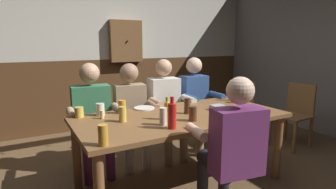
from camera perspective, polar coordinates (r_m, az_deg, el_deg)
The scene contains 28 objects.
ground_plane at distance 2.95m, azimuth 3.14°, elevation -18.46°, with size 6.78×6.78×0.00m, color brown.
back_wall_upper at distance 4.82m, azimuth -12.88°, elevation 16.14°, with size 5.65×0.12×1.50m, color beige.
back_wall_wainscot at distance 4.88m, azimuth -12.23°, elevation 0.40°, with size 5.65×0.12×1.16m, color brown.
dining_table at distance 2.73m, azimuth 2.77°, elevation -6.02°, with size 2.06×0.99×0.74m.
person_0 at distance 3.11m, azimuth -15.59°, elevation -3.77°, with size 0.57×0.52×1.23m.
person_1 at distance 3.24m, azimuth -7.68°, elevation -3.08°, with size 0.54×0.55×1.21m.
person_2 at distance 3.44m, azimuth -0.40°, elevation -1.97°, with size 0.54×0.55×1.24m.
person_3 at distance 3.68m, azimuth 5.95°, elevation -1.05°, with size 0.50×0.52×1.25m.
person_4 at distance 2.19m, azimuth 13.25°, elevation -10.35°, with size 0.57×0.55×1.21m.
chair_empty_near_right at distance 4.17m, azimuth 14.48°, elevation -2.95°, with size 0.59×0.59×0.88m.
chair_empty_far_end at distance 4.20m, azimuth 25.13°, elevation -3.53°, with size 0.47×0.47×0.88m.
table_candle at distance 2.63m, azimuth -13.70°, elevation -4.13°, with size 0.04×0.04×0.08m, color #F9E08C.
condiment_caddy at distance 2.95m, azimuth 10.31°, elevation -2.64°, with size 0.14×0.10×0.05m, color #B2B7BC.
plate_0 at distance 2.95m, azimuth -5.05°, elevation -2.86°, with size 0.22×0.22×0.01m, color white.
plate_1 at distance 2.73m, azimuth 12.64°, elevation -4.21°, with size 0.25×0.25×0.01m, color white.
bottle_0 at distance 2.52m, azimuth -0.18°, elevation -3.31°, with size 0.06×0.06×0.22m.
bottle_1 at distance 3.44m, azimuth 14.01°, elevation 0.35°, with size 0.06×0.06×0.24m.
bottle_2 at distance 2.25m, azimuth 0.85°, elevation -4.40°, with size 0.07×0.07×0.27m.
pint_glass_0 at distance 1.95m, azimuth -13.49°, elevation -8.31°, with size 0.07×0.07×0.15m, color gold.
pint_glass_1 at distance 2.73m, azimuth -18.20°, elevation -3.56°, with size 0.08×0.08×0.10m, color #E5C64C.
pint_glass_2 at distance 2.35m, azimuth -1.04°, elevation -4.61°, with size 0.06×0.06×0.15m, color white.
pint_glass_3 at distance 2.49m, azimuth 5.23°, elevation -4.02°, with size 0.08×0.08×0.14m, color #4C2D19.
pint_glass_4 at distance 2.78m, azimuth -9.63°, elevation -2.57°, with size 0.07×0.07×0.14m, color gold.
pint_glass_5 at distance 2.74m, azimuth 4.05°, elevation -2.40°, with size 0.06×0.06×0.16m, color #4C2D19.
pint_glass_6 at distance 3.33m, azimuth 14.40°, elevation -0.83°, with size 0.08×0.08×0.10m, color #E5C64C.
pint_glass_7 at distance 2.75m, azimuth -14.06°, elevation -3.07°, with size 0.08×0.08×0.12m, color white.
pint_glass_8 at distance 2.49m, azimuth -9.54°, elevation -4.10°, with size 0.07×0.07×0.14m, color #E5C64C.
wall_dart_cabinet at distance 4.77m, azimuth -8.85°, elevation 11.03°, with size 0.56×0.15×0.70m.
Camera 1 is at (-1.39, -2.17, 1.44)m, focal length 28.98 mm.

